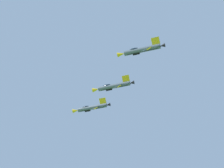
# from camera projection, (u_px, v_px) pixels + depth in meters

# --- Properties ---
(fighter_jet_lead) EXTENTS (13.96, 10.67, 6.75)m
(fighter_jet_lead) POSITION_uv_depth(u_px,v_px,m) (92.00, 108.00, 162.46)
(fighter_jet_lead) COLOR #4C5666
(fighter_jet_left_wing) EXTENTS (13.96, 10.61, 7.01)m
(fighter_jet_left_wing) POSITION_uv_depth(u_px,v_px,m) (113.00, 86.00, 148.00)
(fighter_jet_left_wing) COLOR #4C5666
(fighter_jet_right_wing) EXTENTS (13.96, 10.61, 7.02)m
(fighter_jet_right_wing) POSITION_uv_depth(u_px,v_px,m) (141.00, 50.00, 131.22)
(fighter_jet_right_wing) COLOR #4C5666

